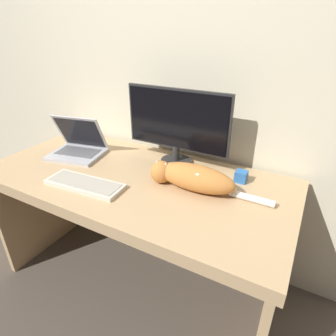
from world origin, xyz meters
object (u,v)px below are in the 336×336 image
(monitor, at_px, (177,125))
(external_keyboard, at_px, (85,184))
(laptop, at_px, (78,147))
(cat, at_px, (191,177))

(monitor, height_order, external_keyboard, monitor)
(monitor, xyz_separation_m, laptop, (-0.58, -0.19, -0.18))
(external_keyboard, bearing_deg, cat, 22.35)
(external_keyboard, relative_size, cat, 0.68)
(cat, bearing_deg, monitor, 132.25)
(laptop, xyz_separation_m, cat, (0.78, -0.03, 0.02))
(external_keyboard, xyz_separation_m, cat, (0.47, 0.24, 0.05))
(laptop, xyz_separation_m, external_keyboard, (0.30, -0.27, -0.04))
(monitor, relative_size, cat, 1.00)
(external_keyboard, bearing_deg, laptop, 134.28)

